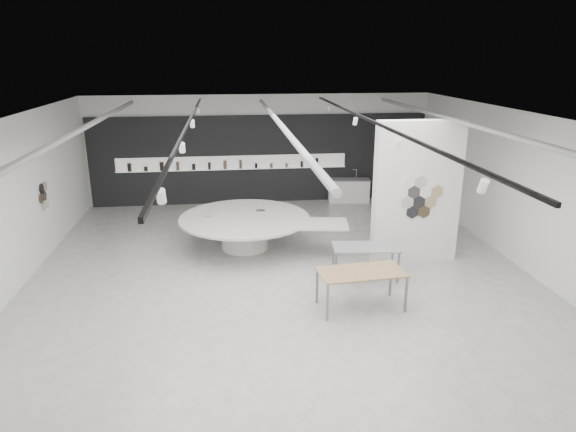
{
  "coord_description": "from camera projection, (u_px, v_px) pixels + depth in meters",
  "views": [
    {
      "loc": [
        -1.22,
        -10.96,
        5.12
      ],
      "look_at": [
        0.26,
        1.2,
        1.24
      ],
      "focal_mm": 32.0,
      "sensor_mm": 36.0,
      "label": 1
    }
  ],
  "objects": [
    {
      "name": "sample_table_stone",
      "position": [
        366.0,
        249.0,
        12.1
      ],
      "size": [
        1.61,
        0.93,
        0.79
      ],
      "rotation": [
        0.0,
        0.0,
        -0.11
      ],
      "color": "gray",
      "rests_on": "ground"
    },
    {
      "name": "sample_table_wood",
      "position": [
        361.0,
        274.0,
        10.62
      ],
      "size": [
        1.84,
        1.04,
        0.83
      ],
      "rotation": [
        0.0,
        0.0,
        0.09
      ],
      "color": "#9D7B51",
      "rests_on": "ground"
    },
    {
      "name": "kitchen_counter",
      "position": [
        349.0,
        190.0,
        18.48
      ],
      "size": [
        1.53,
        0.75,
        1.16
      ],
      "rotation": [
        0.0,
        0.0,
        -0.12
      ],
      "color": "white",
      "rests_on": "ground"
    },
    {
      "name": "room",
      "position": [
        279.0,
        197.0,
        11.42
      ],
      "size": [
        12.02,
        14.02,
        3.82
      ],
      "color": "#BBB7B1",
      "rests_on": "ground"
    },
    {
      "name": "back_wall_display",
      "position": [
        259.0,
        160.0,
        18.14
      ],
      "size": [
        11.8,
        0.27,
        3.1
      ],
      "color": "black",
      "rests_on": "ground"
    },
    {
      "name": "display_island",
      "position": [
        247.0,
        228.0,
        13.99
      ],
      "size": [
        4.73,
        4.01,
        0.91
      ],
      "rotation": [
        0.0,
        0.0,
        -0.14
      ],
      "color": "white",
      "rests_on": "ground"
    },
    {
      "name": "partition_column",
      "position": [
        417.0,
        192.0,
        12.86
      ],
      "size": [
        2.2,
        0.38,
        3.6
      ],
      "color": "white",
      "rests_on": "ground"
    }
  ]
}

